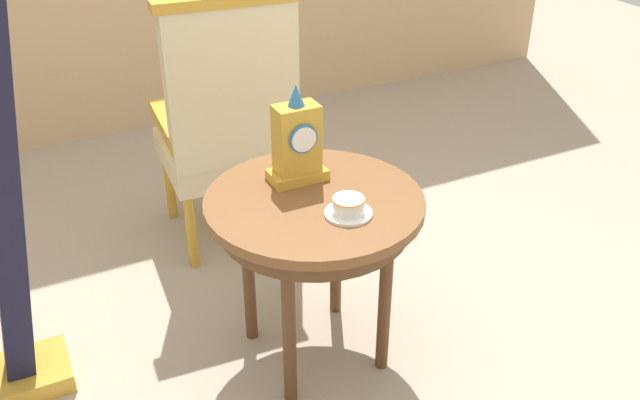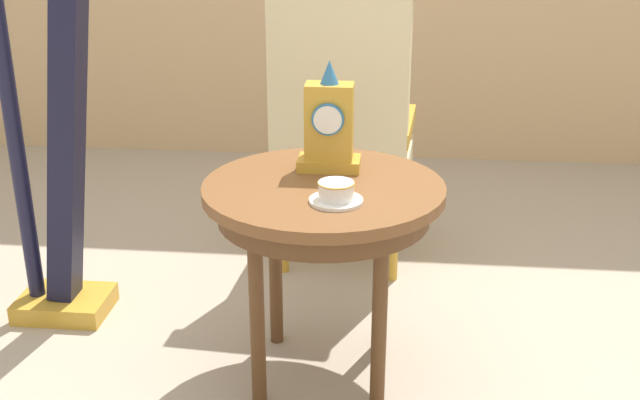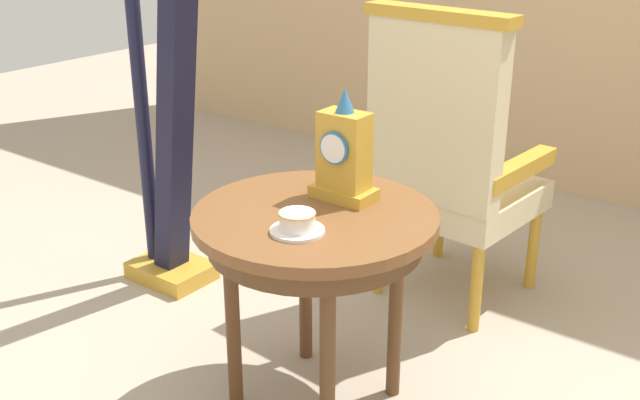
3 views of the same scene
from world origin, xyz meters
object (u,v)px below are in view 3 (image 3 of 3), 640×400
object	(u,v)px
side_table	(315,236)
mantel_clock	(344,156)
teacup_left	(297,223)
armchair	(449,157)
harp	(165,117)

from	to	relation	value
side_table	mantel_clock	xyz separation A→B (m)	(0.00, 0.13, 0.21)
teacup_left	armchair	size ratio (longest dim) A/B	0.13
mantel_clock	harp	xyz separation A→B (m)	(-0.95, 0.16, -0.08)
side_table	armchair	world-z (taller)	armchair
teacup_left	harp	size ratio (longest dim) A/B	0.09
harp	mantel_clock	bearing A→B (deg)	-9.59
teacup_left	harp	bearing A→B (deg)	156.25
side_table	teacup_left	xyz separation A→B (m)	(0.05, -0.14, 0.10)
side_table	harp	size ratio (longest dim) A/B	0.41
teacup_left	mantel_clock	bearing A→B (deg)	98.92
teacup_left	armchair	xyz separation A→B (m)	(-0.05, 0.95, -0.08)
side_table	teacup_left	bearing A→B (deg)	-71.46
harp	armchair	bearing A→B (deg)	28.82
side_table	teacup_left	world-z (taller)	teacup_left
side_table	harp	world-z (taller)	harp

